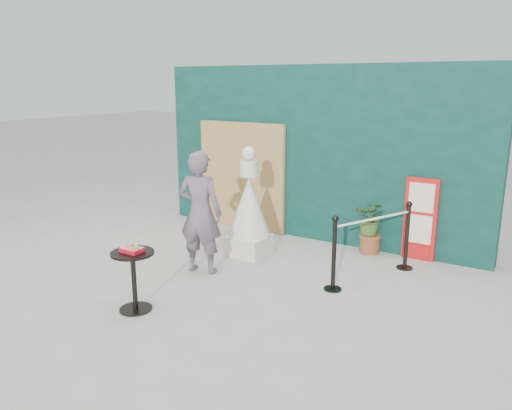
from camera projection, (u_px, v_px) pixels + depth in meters
ground at (207, 300)px, 6.40m from camera, size 60.00×60.00×0.00m
back_wall at (315, 154)px, 8.63m from camera, size 6.00×0.30×3.00m
bamboo_fence at (242, 176)px, 9.30m from camera, size 1.80×0.08×2.00m
woman at (200, 213)px, 7.15m from camera, size 0.73×0.56×1.79m
menu_board at (420, 219)px, 7.70m from camera, size 0.50×0.07×1.30m
statue at (249, 212)px, 7.91m from camera, size 0.68×0.68×1.75m
cafe_table at (134, 272)px, 6.00m from camera, size 0.52×0.52×0.75m
food_basket at (132, 249)px, 5.93m from camera, size 0.26×0.19×0.11m
planter at (371, 222)px, 8.03m from camera, size 0.52×0.45×0.89m
stanchion_barrier at (372, 245)px, 6.97m from camera, size 0.84×1.54×1.03m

